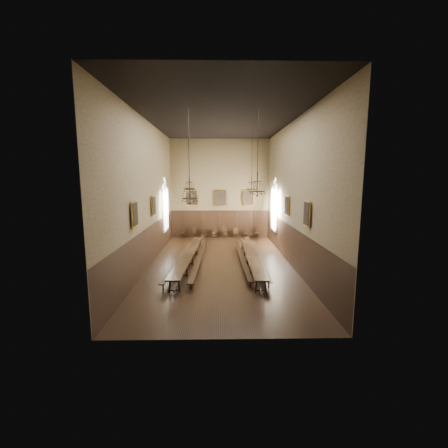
{
  "coord_description": "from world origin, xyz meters",
  "views": [
    {
      "loc": [
        -0.16,
        -18.6,
        5.51
      ],
      "look_at": [
        0.24,
        1.5,
        2.41
      ],
      "focal_mm": 24.0,
      "sensor_mm": 36.0,
      "label": 1
    }
  ],
  "objects_px": {
    "bench_left_outer": "(180,261)",
    "chair_3": "(215,235)",
    "bench_right_inner": "(242,259)",
    "table_right": "(251,259)",
    "chandelier_back_right": "(252,185)",
    "chair_4": "(225,235)",
    "chandelier_back_left": "(189,185)",
    "chair_6": "(246,235)",
    "chair_1": "(193,235)",
    "chair_7": "(257,235)",
    "chair_0": "(182,235)",
    "chandelier_front_right": "(257,186)",
    "bench_left_inner": "(199,260)",
    "chair_2": "(204,235)",
    "chandelier_front_left": "(190,193)",
    "chair_5": "(236,235)",
    "table_left": "(189,259)",
    "bench_right_outer": "(259,259)"
  },
  "relations": [
    {
      "from": "bench_left_outer",
      "to": "chair_7",
      "type": "xyz_separation_m",
      "value": [
        6.04,
        8.59,
        0.04
      ]
    },
    {
      "from": "bench_left_outer",
      "to": "chair_3",
      "type": "bearing_deg",
      "value": 76.13
    },
    {
      "from": "bench_right_inner",
      "to": "chandelier_back_left",
      "type": "relative_size",
      "value": 2.13
    },
    {
      "from": "chandelier_back_left",
      "to": "chair_6",
      "type": "bearing_deg",
      "value": 52.51
    },
    {
      "from": "chandelier_front_right",
      "to": "table_left",
      "type": "bearing_deg",
      "value": 145.99
    },
    {
      "from": "chair_3",
      "to": "chair_4",
      "type": "xyz_separation_m",
      "value": [
        0.9,
        -0.07,
        0.02
      ]
    },
    {
      "from": "chair_3",
      "to": "chandelier_back_right",
      "type": "xyz_separation_m",
      "value": [
        2.63,
        -6.44,
        4.77
      ]
    },
    {
      "from": "bench_right_outer",
      "to": "chair_5",
      "type": "relative_size",
      "value": 10.34
    },
    {
      "from": "bench_left_outer",
      "to": "bench_right_outer",
      "type": "relative_size",
      "value": 0.96
    },
    {
      "from": "table_right",
      "to": "chair_3",
      "type": "bearing_deg",
      "value": 105.16
    },
    {
      "from": "table_left",
      "to": "chair_1",
      "type": "xyz_separation_m",
      "value": [
        -0.41,
        8.66,
        -0.1
      ]
    },
    {
      "from": "table_right",
      "to": "chandelier_back_left",
      "type": "height_order",
      "value": "chandelier_back_left"
    },
    {
      "from": "table_right",
      "to": "chair_1",
      "type": "bearing_deg",
      "value": 116.45
    },
    {
      "from": "chair_0",
      "to": "chandelier_back_left",
      "type": "bearing_deg",
      "value": -58.51
    },
    {
      "from": "chair_1",
      "to": "chandelier_back_left",
      "type": "bearing_deg",
      "value": -72.86
    },
    {
      "from": "table_left",
      "to": "bench_left_outer",
      "type": "relative_size",
      "value": 1.1
    },
    {
      "from": "chair_4",
      "to": "chair_6",
      "type": "distance_m",
      "value": 1.99
    },
    {
      "from": "table_right",
      "to": "chandelier_back_right",
      "type": "height_order",
      "value": "chandelier_back_right"
    },
    {
      "from": "bench_left_outer",
      "to": "bench_right_inner",
      "type": "relative_size",
      "value": 0.99
    },
    {
      "from": "chandelier_front_right",
      "to": "bench_left_inner",
      "type": "bearing_deg",
      "value": 138.05
    },
    {
      "from": "table_right",
      "to": "chair_1",
      "type": "relative_size",
      "value": 10.33
    },
    {
      "from": "bench_left_outer",
      "to": "bench_right_outer",
      "type": "bearing_deg",
      "value": 3.4
    },
    {
      "from": "bench_left_outer",
      "to": "chandelier_back_left",
      "type": "height_order",
      "value": "chandelier_back_left"
    },
    {
      "from": "chair_1",
      "to": "chair_3",
      "type": "bearing_deg",
      "value": 16.72
    },
    {
      "from": "chair_6",
      "to": "chandelier_back_right",
      "type": "xyz_separation_m",
      "value": [
        -0.26,
        -6.35,
        4.77
      ]
    },
    {
      "from": "chair_5",
      "to": "chair_7",
      "type": "relative_size",
      "value": 0.92
    },
    {
      "from": "bench_left_outer",
      "to": "chair_6",
      "type": "height_order",
      "value": "chair_6"
    },
    {
      "from": "chair_1",
      "to": "chandelier_back_left",
      "type": "xyz_separation_m",
      "value": [
        0.27,
        -5.98,
        4.7
      ]
    },
    {
      "from": "table_right",
      "to": "chair_2",
      "type": "xyz_separation_m",
      "value": [
        -3.4,
        8.71,
        -0.12
      ]
    },
    {
      "from": "bench_left_inner",
      "to": "chair_5",
      "type": "distance_m",
      "value": 8.76
    },
    {
      "from": "table_left",
      "to": "chandelier_back_left",
      "type": "bearing_deg",
      "value": 92.89
    },
    {
      "from": "chair_5",
      "to": "chandelier_back_left",
      "type": "height_order",
      "value": "chandelier_back_left"
    },
    {
      "from": "table_right",
      "to": "chair_3",
      "type": "distance_m",
      "value": 9.17
    },
    {
      "from": "bench_left_outer",
      "to": "chair_4",
      "type": "distance_m",
      "value": 9.12
    },
    {
      "from": "chair_3",
      "to": "chandelier_front_right",
      "type": "xyz_separation_m",
      "value": [
        2.38,
        -11.39,
        4.82
      ]
    },
    {
      "from": "chair_2",
      "to": "chandelier_back_right",
      "type": "relative_size",
      "value": 0.21
    },
    {
      "from": "bench_left_outer",
      "to": "chair_1",
      "type": "xyz_separation_m",
      "value": [
        0.17,
        8.59,
        0.03
      ]
    },
    {
      "from": "chair_4",
      "to": "chair_5",
      "type": "relative_size",
      "value": 1.07
    },
    {
      "from": "chair_6",
      "to": "chair_0",
      "type": "bearing_deg",
      "value": -175.05
    },
    {
      "from": "chair_1",
      "to": "chair_4",
      "type": "relative_size",
      "value": 0.99
    },
    {
      "from": "table_left",
      "to": "chair_0",
      "type": "bearing_deg",
      "value": 99.79
    },
    {
      "from": "chair_0",
      "to": "chandelier_back_right",
      "type": "height_order",
      "value": "chandelier_back_right"
    },
    {
      "from": "bench_left_outer",
      "to": "chair_4",
      "type": "height_order",
      "value": "chair_4"
    },
    {
      "from": "chair_2",
      "to": "bench_right_inner",
      "type": "bearing_deg",
      "value": -64.6
    },
    {
      "from": "chair_1",
      "to": "chandelier_back_left",
      "type": "relative_size",
      "value": 0.22
    },
    {
      "from": "bench_right_inner",
      "to": "chair_5",
      "type": "height_order",
      "value": "chair_5"
    },
    {
      "from": "chair_2",
      "to": "chandelier_front_left",
      "type": "xyz_separation_m",
      "value": [
        -0.18,
        -11.26,
        4.47
      ]
    },
    {
      "from": "chair_6",
      "to": "chandelier_front_left",
      "type": "xyz_separation_m",
      "value": [
        -4.07,
        -11.31,
        4.47
      ]
    },
    {
      "from": "table_right",
      "to": "chair_0",
      "type": "height_order",
      "value": "chair_0"
    },
    {
      "from": "bench_right_outer",
      "to": "chair_3",
      "type": "relative_size",
      "value": 10.44
    }
  ]
}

